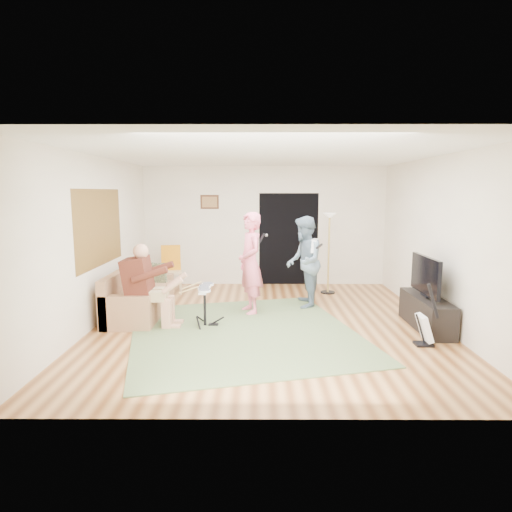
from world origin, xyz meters
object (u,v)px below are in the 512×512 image
(drum_kit, at_px, (205,308))
(torchiere_lamp, at_px, (329,239))
(guitar_spare, at_px, (425,328))
(television, at_px, (426,275))
(guitarist, at_px, (304,262))
(tv_cabinet, at_px, (426,313))
(singer, at_px, (250,263))
(sofa, at_px, (136,300))
(dining_chair, at_px, (172,276))

(drum_kit, height_order, torchiere_lamp, torchiere_lamp)
(guitar_spare, distance_m, television, 1.01)
(guitarist, xyz_separation_m, tv_cabinet, (1.80, -1.28, -0.60))
(drum_kit, height_order, guitarist, guitarist)
(torchiere_lamp, bearing_deg, guitarist, -120.59)
(tv_cabinet, height_order, television, television)
(drum_kit, bearing_deg, singer, 47.38)
(torchiere_lamp, xyz_separation_m, tv_cabinet, (1.17, -2.36, -0.91))
(sofa, xyz_separation_m, torchiere_lamp, (3.62, 1.62, 0.90))
(television, bearing_deg, guitar_spare, -109.39)
(guitar_spare, bearing_deg, guitarist, 125.73)
(sofa, xyz_separation_m, drum_kit, (1.29, -0.65, 0.03))
(dining_chair, relative_size, television, 0.96)
(sofa, height_order, television, television)
(sofa, bearing_deg, torchiere_lamp, 24.15)
(drum_kit, bearing_deg, dining_chair, 113.17)
(drum_kit, bearing_deg, tv_cabinet, -1.38)
(drum_kit, distance_m, dining_chair, 2.49)
(drum_kit, height_order, guitar_spare, guitar_spare)
(singer, xyz_separation_m, guitar_spare, (2.46, -1.63, -0.64))
(tv_cabinet, distance_m, television, 0.60)
(singer, bearing_deg, guitar_spare, 36.66)
(singer, height_order, tv_cabinet, singer)
(dining_chair, bearing_deg, singer, -53.97)
(guitarist, relative_size, television, 1.62)
(guitarist, bearing_deg, dining_chair, -107.93)
(drum_kit, distance_m, tv_cabinet, 3.50)
(singer, relative_size, guitar_spare, 2.02)
(guitar_spare, height_order, tv_cabinet, guitar_spare)
(dining_chair, bearing_deg, tv_cabinet, -40.15)
(drum_kit, relative_size, guitar_spare, 0.75)
(dining_chair, bearing_deg, guitarist, -34.32)
(dining_chair, xyz_separation_m, television, (4.43, -2.37, 0.49))
(dining_chair, bearing_deg, television, -40.41)
(singer, distance_m, dining_chair, 2.33)
(singer, xyz_separation_m, tv_cabinet, (2.79, -0.86, -0.64))
(singer, bearing_deg, guitarist, 93.46)
(guitar_spare, bearing_deg, torchiere_lamp, 105.10)
(torchiere_lamp, height_order, dining_chair, torchiere_lamp)
(singer, bearing_deg, television, 52.72)
(singer, relative_size, tv_cabinet, 1.27)
(guitarist, height_order, television, guitarist)
(drum_kit, distance_m, singer, 1.21)
(singer, xyz_separation_m, torchiere_lamp, (1.62, 1.50, 0.27))
(guitar_spare, xyz_separation_m, dining_chair, (-4.16, 3.14, 0.10))
(torchiere_lamp, distance_m, dining_chair, 3.41)
(guitar_spare, bearing_deg, tv_cabinet, 67.38)
(guitarist, bearing_deg, torchiere_lamp, 153.52)
(singer, bearing_deg, torchiere_lamp, 112.94)
(sofa, xyz_separation_m, guitarist, (2.99, 0.55, 0.58))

